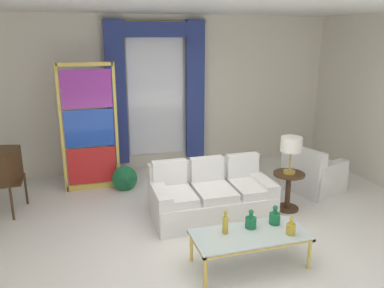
% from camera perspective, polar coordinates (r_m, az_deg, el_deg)
% --- Properties ---
extents(ground_plane, '(16.00, 16.00, 0.00)m').
position_cam_1_polar(ground_plane, '(5.40, 1.89, -13.41)').
color(ground_plane, white).
extents(wall_rear, '(8.00, 0.12, 3.00)m').
position_cam_1_polar(wall_rear, '(7.76, -5.14, 7.36)').
color(wall_rear, silver).
rests_on(wall_rear, ground).
extents(ceiling_slab, '(8.00, 7.60, 0.04)m').
position_cam_1_polar(ceiling_slab, '(5.49, -0.58, 19.83)').
color(ceiling_slab, white).
extents(curtained_window, '(2.00, 0.17, 2.70)m').
position_cam_1_polar(curtained_window, '(7.56, -5.25, 8.97)').
color(curtained_window, white).
rests_on(curtained_window, ground).
extents(couch_white_long, '(1.76, 0.93, 0.86)m').
position_cam_1_polar(couch_white_long, '(5.86, 2.69, -7.65)').
color(couch_white_long, white).
rests_on(couch_white_long, ground).
extents(coffee_table, '(1.35, 0.62, 0.41)m').
position_cam_1_polar(coffee_table, '(4.68, 8.52, -13.28)').
color(coffee_table, silver).
rests_on(coffee_table, ground).
extents(bottle_blue_decanter, '(0.11, 0.11, 0.22)m').
position_cam_1_polar(bottle_blue_decanter, '(4.72, 14.33, -11.85)').
color(bottle_blue_decanter, gold).
rests_on(bottle_blue_decanter, coffee_table).
extents(bottle_crystal_tall, '(0.13, 0.13, 0.24)m').
position_cam_1_polar(bottle_crystal_tall, '(4.76, 8.63, -11.18)').
color(bottle_crystal_tall, '#196B3D').
rests_on(bottle_crystal_tall, coffee_table).
extents(bottle_amber_squat, '(0.14, 0.14, 0.24)m').
position_cam_1_polar(bottle_amber_squat, '(4.91, 12.06, -10.50)').
color(bottle_amber_squat, '#196B3D').
rests_on(bottle_amber_squat, coffee_table).
extents(bottle_ruby_flask, '(0.07, 0.07, 0.30)m').
position_cam_1_polar(bottle_ruby_flask, '(4.59, 4.92, -11.63)').
color(bottle_ruby_flask, gold).
rests_on(bottle_ruby_flask, coffee_table).
extents(armchair_white, '(1.03, 1.02, 0.80)m').
position_cam_1_polar(armchair_white, '(7.05, 17.17, -4.37)').
color(armchair_white, white).
rests_on(armchair_white, ground).
extents(stained_glass_divider, '(0.95, 0.05, 2.20)m').
position_cam_1_polar(stained_glass_divider, '(6.81, -14.82, 1.89)').
color(stained_glass_divider, gold).
rests_on(stained_glass_divider, ground).
extents(peacock_figurine, '(0.44, 0.60, 0.50)m').
position_cam_1_polar(peacock_figurine, '(6.80, -9.75, -5.22)').
color(peacock_figurine, beige).
rests_on(peacock_figurine, ground).
extents(round_side_table, '(0.48, 0.48, 0.59)m').
position_cam_1_polar(round_side_table, '(6.20, 13.94, -6.26)').
color(round_side_table, '#472D19').
rests_on(round_side_table, ground).
extents(table_lamp_brass, '(0.32, 0.32, 0.57)m').
position_cam_1_polar(table_lamp_brass, '(5.98, 14.37, -0.28)').
color(table_lamp_brass, '#B29338').
rests_on(table_lamp_brass, round_side_table).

